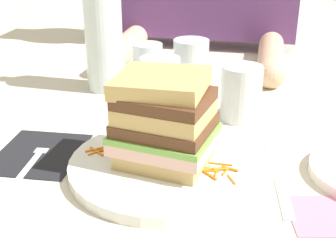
# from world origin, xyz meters

# --- Properties ---
(ground_plane) EXTENTS (3.00, 3.00, 0.00)m
(ground_plane) POSITION_xyz_m (0.00, 0.00, 0.00)
(ground_plane) COLOR beige
(main_plate) EXTENTS (0.27, 0.27, 0.02)m
(main_plate) POSITION_xyz_m (-0.00, -0.01, 0.01)
(main_plate) COLOR white
(main_plate) RESTS_ON ground_plane
(sandwich) EXTENTS (0.15, 0.13, 0.13)m
(sandwich) POSITION_xyz_m (-0.00, -0.00, 0.08)
(sandwich) COLOR tan
(sandwich) RESTS_ON main_plate
(carrot_shred_0) EXTENTS (0.02, 0.02, 0.00)m
(carrot_shred_0) POSITION_xyz_m (-0.11, 0.01, 0.02)
(carrot_shred_0) COLOR orange
(carrot_shred_0) RESTS_ON main_plate
(carrot_shred_1) EXTENTS (0.03, 0.01, 0.00)m
(carrot_shred_1) POSITION_xyz_m (-0.07, -0.00, 0.02)
(carrot_shred_1) COLOR orange
(carrot_shred_1) RESTS_ON main_plate
(carrot_shred_2) EXTENTS (0.03, 0.02, 0.00)m
(carrot_shred_2) POSITION_xyz_m (-0.10, -0.00, 0.02)
(carrot_shred_2) COLOR orange
(carrot_shred_2) RESTS_ON main_plate
(carrot_shred_3) EXTENTS (0.02, 0.03, 0.00)m
(carrot_shred_3) POSITION_xyz_m (-0.10, -0.00, 0.02)
(carrot_shred_3) COLOR orange
(carrot_shred_3) RESTS_ON main_plate
(carrot_shred_4) EXTENTS (0.01, 0.02, 0.00)m
(carrot_shred_4) POSITION_xyz_m (-0.09, 0.03, 0.02)
(carrot_shred_4) COLOR orange
(carrot_shred_4) RESTS_ON main_plate
(carrot_shred_5) EXTENTS (0.03, 0.01, 0.00)m
(carrot_shred_5) POSITION_xyz_m (-0.07, 0.01, 0.02)
(carrot_shred_5) COLOR orange
(carrot_shred_5) RESTS_ON main_plate
(carrot_shred_6) EXTENTS (0.01, 0.02, 0.00)m
(carrot_shred_6) POSITION_xyz_m (-0.06, 0.02, 0.02)
(carrot_shred_6) COLOR orange
(carrot_shred_6) RESTS_ON main_plate
(carrot_shred_7) EXTENTS (0.02, 0.00, 0.00)m
(carrot_shred_7) POSITION_xyz_m (-0.09, 0.03, 0.02)
(carrot_shred_7) COLOR orange
(carrot_shred_7) RESTS_ON main_plate
(carrot_shred_8) EXTENTS (0.01, 0.03, 0.00)m
(carrot_shred_8) POSITION_xyz_m (-0.06, 0.00, 0.02)
(carrot_shred_8) COLOR orange
(carrot_shred_8) RESTS_ON main_plate
(carrot_shred_9) EXTENTS (0.01, 0.02, 0.00)m
(carrot_shred_9) POSITION_xyz_m (-0.09, 0.01, 0.02)
(carrot_shred_9) COLOR orange
(carrot_shred_9) RESTS_ON main_plate
(carrot_shred_10) EXTENTS (0.02, 0.00, 0.00)m
(carrot_shred_10) POSITION_xyz_m (0.07, -0.02, 0.02)
(carrot_shred_10) COLOR orange
(carrot_shred_10) RESTS_ON main_plate
(carrot_shred_11) EXTENTS (0.01, 0.02, 0.00)m
(carrot_shred_11) POSITION_xyz_m (0.09, -0.04, 0.02)
(carrot_shred_11) COLOR orange
(carrot_shred_11) RESTS_ON main_plate
(carrot_shred_12) EXTENTS (0.02, 0.01, 0.00)m
(carrot_shred_12) POSITION_xyz_m (0.08, -0.02, 0.02)
(carrot_shred_12) COLOR orange
(carrot_shred_12) RESTS_ON main_plate
(carrot_shred_13) EXTENTS (0.02, 0.01, 0.00)m
(carrot_shred_13) POSITION_xyz_m (0.09, -0.01, 0.02)
(carrot_shred_13) COLOR orange
(carrot_shred_13) RESTS_ON main_plate
(carrot_shred_14) EXTENTS (0.03, 0.00, 0.00)m
(carrot_shred_14) POSITION_xyz_m (0.08, -0.00, 0.02)
(carrot_shred_14) COLOR orange
(carrot_shred_14) RESTS_ON main_plate
(carrot_shred_15) EXTENTS (0.01, 0.02, 0.00)m
(carrot_shred_15) POSITION_xyz_m (0.09, -0.02, 0.02)
(carrot_shred_15) COLOR orange
(carrot_shred_15) RESTS_ON main_plate
(carrot_shred_16) EXTENTS (0.01, 0.03, 0.00)m
(carrot_shred_16) POSITION_xyz_m (0.07, -0.02, 0.02)
(carrot_shred_16) COLOR orange
(carrot_shred_16) RESTS_ON main_plate
(carrot_shred_17) EXTENTS (0.02, 0.01, 0.00)m
(carrot_shred_17) POSITION_xyz_m (0.06, -0.02, 0.02)
(carrot_shred_17) COLOR orange
(carrot_shred_17) RESTS_ON main_plate
(carrot_shred_18) EXTENTS (0.03, 0.01, 0.00)m
(carrot_shred_18) POSITION_xyz_m (0.07, -0.01, 0.02)
(carrot_shred_18) COLOR orange
(carrot_shred_18) RESTS_ON main_plate
(carrot_shred_19) EXTENTS (0.03, 0.02, 0.00)m
(carrot_shred_19) POSITION_xyz_m (0.06, -0.03, 0.02)
(carrot_shred_19) COLOR orange
(carrot_shred_19) RESTS_ON main_plate
(napkin_dark) EXTENTS (0.13, 0.15, 0.00)m
(napkin_dark) POSITION_xyz_m (-0.20, 0.01, 0.00)
(napkin_dark) COLOR black
(napkin_dark) RESTS_ON ground_plane
(fork) EXTENTS (0.03, 0.17, 0.00)m
(fork) POSITION_xyz_m (-0.19, -0.02, 0.00)
(fork) COLOR silver
(fork) RESTS_ON napkin_dark
(knife) EXTENTS (0.04, 0.20, 0.00)m
(knife) POSITION_xyz_m (0.16, 0.00, 0.00)
(knife) COLOR silver
(knife) RESTS_ON ground_plane
(juice_glass) EXTENTS (0.07, 0.07, 0.10)m
(juice_glass) POSITION_xyz_m (0.09, 0.20, 0.04)
(juice_glass) COLOR white
(juice_glass) RESTS_ON ground_plane
(water_bottle) EXTENTS (0.07, 0.07, 0.28)m
(water_bottle) POSITION_xyz_m (-0.19, 0.30, 0.13)
(water_bottle) COLOR silver
(water_bottle) RESTS_ON ground_plane
(empty_tumbler_0) EXTENTS (0.07, 0.07, 0.09)m
(empty_tumbler_0) POSITION_xyz_m (-0.02, 0.36, 0.05)
(empty_tumbler_0) COLOR silver
(empty_tumbler_0) RESTS_ON ground_plane
(empty_tumbler_1) EXTENTS (0.06, 0.06, 0.08)m
(empty_tumbler_1) POSITION_xyz_m (-0.12, 0.36, 0.04)
(empty_tumbler_1) COLOR silver
(empty_tumbler_1) RESTS_ON ground_plane
(empty_tumbler_2) EXTENTS (0.08, 0.08, 0.08)m
(empty_tumbler_2) POSITION_xyz_m (-0.07, 0.26, 0.04)
(empty_tumbler_2) COLOR silver
(empty_tumbler_2) RESTS_ON ground_plane
(napkin_pink) EXTENTS (0.11, 0.10, 0.00)m
(napkin_pink) POSITION_xyz_m (0.21, -0.07, 0.00)
(napkin_pink) COLOR pink
(napkin_pink) RESTS_ON ground_plane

